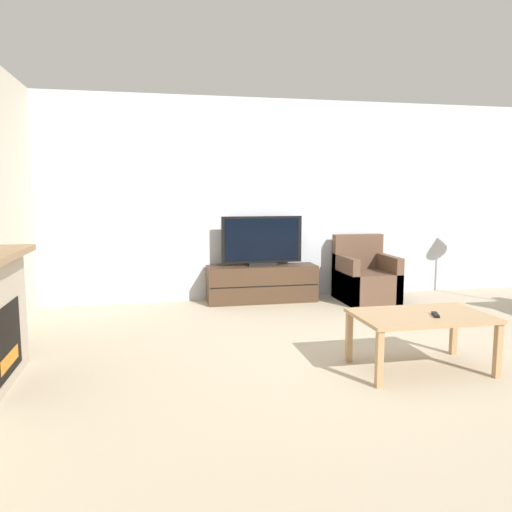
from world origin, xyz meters
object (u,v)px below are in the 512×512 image
Objects in this scene: coffee_table at (421,320)px; remote at (436,315)px; tv_stand at (262,284)px; tv at (262,243)px; armchair at (365,279)px.

coffee_table is 0.13m from remote.
coffee_table is (0.72, -2.78, 0.17)m from tv_stand.
tv_stand is 1.35× the size of tv.
coffee_table is (-0.66, -2.58, 0.13)m from armchair.
remote is (0.08, -0.08, 0.06)m from coffee_table.
armchair is (1.38, -0.20, 0.04)m from tv_stand.
coffee_table is at bearing -104.28° from armchair.
coffee_table is (0.72, -2.78, -0.38)m from tv.
tv_stand is at bearing 126.51° from remote.
remote is (0.80, -2.86, 0.24)m from tv_stand.
tv_stand reaches higher than coffee_table.
coffee_table is at bearing -75.41° from tv_stand.
armchair is at bearing 75.72° from coffee_table.
tv reaches higher than tv_stand.
remote is (0.80, -2.86, -0.32)m from tv.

